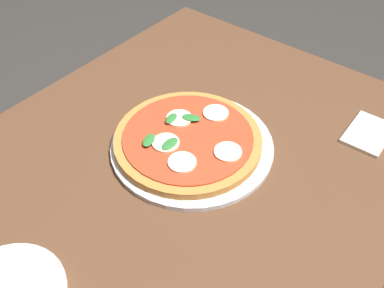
{
  "coord_description": "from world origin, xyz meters",
  "views": [
    {
      "loc": [
        -0.49,
        -0.43,
        1.43
      ],
      "look_at": [
        0.05,
        0.01,
        0.75
      ],
      "focal_mm": 40.58,
      "sensor_mm": 36.0,
      "label": 1
    }
  ],
  "objects_px": {
    "pizza": "(188,139)",
    "napkin": "(369,133)",
    "serving_tray": "(192,145)",
    "dining_table": "(182,195)"
  },
  "relations": [
    {
      "from": "dining_table",
      "to": "napkin",
      "type": "distance_m",
      "value": 0.46
    },
    {
      "from": "dining_table",
      "to": "serving_tray",
      "type": "bearing_deg",
      "value": 12.4
    },
    {
      "from": "pizza",
      "to": "napkin",
      "type": "bearing_deg",
      "value": -46.02
    },
    {
      "from": "dining_table",
      "to": "pizza",
      "type": "relative_size",
      "value": 3.46
    },
    {
      "from": "pizza",
      "to": "napkin",
      "type": "distance_m",
      "value": 0.42
    },
    {
      "from": "serving_tray",
      "to": "dining_table",
      "type": "bearing_deg",
      "value": -167.6
    },
    {
      "from": "serving_tray",
      "to": "pizza",
      "type": "xyz_separation_m",
      "value": [
        -0.0,
        0.01,
        0.02
      ]
    },
    {
      "from": "napkin",
      "to": "serving_tray",
      "type": "bearing_deg",
      "value": 134.35
    },
    {
      "from": "dining_table",
      "to": "pizza",
      "type": "height_order",
      "value": "pizza"
    },
    {
      "from": "dining_table",
      "to": "pizza",
      "type": "distance_m",
      "value": 0.15
    }
  ]
}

